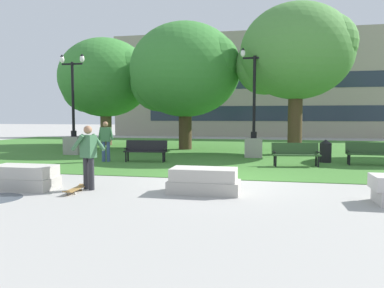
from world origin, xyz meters
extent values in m
plane|color=#A3A09B|center=(0.00, 0.00, 0.00)|extent=(140.00, 140.00, 0.00)
cube|color=#3D752D|center=(0.00, 10.00, 0.01)|extent=(40.00, 20.00, 0.02)
cube|color=#B2ADA3|center=(-5.17, -2.52, 0.16)|extent=(1.80, 0.90, 0.32)
cube|color=#BBB6AB|center=(-5.12, -2.52, 0.48)|extent=(1.66, 0.83, 0.32)
cube|color=#B2ADA3|center=(-0.28, -2.06, 0.16)|extent=(1.80, 0.90, 0.32)
cube|color=#BBB6AB|center=(-0.29, -2.06, 0.48)|extent=(1.66, 0.83, 0.32)
cylinder|color=#28282D|center=(-3.28, -2.28, 0.43)|extent=(0.15, 0.15, 0.86)
cylinder|color=#28282D|center=(-3.46, -2.21, 0.43)|extent=(0.15, 0.15, 0.86)
cube|color=#3D7047|center=(-3.37, -2.25, 1.16)|extent=(0.46, 0.37, 0.60)
cylinder|color=#3D7047|center=(-3.13, -2.14, 1.27)|extent=(0.47, 0.26, 0.46)
cylinder|color=#3D7047|center=(-3.61, -2.35, 1.27)|extent=(0.47, 0.26, 0.46)
sphere|color=#9E7051|center=(-3.37, -2.25, 1.60)|extent=(0.22, 0.22, 0.22)
cube|color=olive|center=(-3.55, -2.67, 0.09)|extent=(0.26, 0.81, 0.02)
cube|color=olive|center=(-3.51, -3.12, 0.11)|extent=(0.21, 0.13, 0.06)
cube|color=olive|center=(-3.58, -2.22, 0.11)|extent=(0.21, 0.13, 0.06)
cylinder|color=silver|center=(-3.42, -2.88, 0.03)|extent=(0.03, 0.06, 0.06)
cylinder|color=silver|center=(-3.64, -2.90, 0.03)|extent=(0.03, 0.06, 0.06)
cylinder|color=silver|center=(-3.45, -2.44, 0.03)|extent=(0.03, 0.06, 0.06)
cylinder|color=silver|center=(-3.67, -2.46, 0.03)|extent=(0.03, 0.06, 0.06)
cube|color=black|center=(-3.82, 3.71, 0.46)|extent=(1.83, 0.60, 0.05)
cube|color=black|center=(-3.84, 3.96, 0.69)|extent=(1.80, 0.28, 0.46)
cube|color=black|center=(-4.65, 3.63, 0.58)|extent=(0.09, 0.40, 0.04)
cube|color=black|center=(-2.98, 3.78, 0.58)|extent=(0.09, 0.40, 0.04)
cylinder|color=black|center=(-4.60, 3.48, 0.23)|extent=(0.07, 0.07, 0.41)
cylinder|color=black|center=(-3.01, 3.62, 0.23)|extent=(0.07, 0.07, 0.41)
cylinder|color=black|center=(-4.63, 3.79, 0.23)|extent=(0.07, 0.07, 0.41)
cylinder|color=black|center=(-3.03, 3.94, 0.23)|extent=(0.07, 0.07, 0.41)
cube|color=#284723|center=(2.36, 3.46, 0.46)|extent=(1.84, 0.69, 0.05)
cube|color=#284723|center=(2.32, 3.71, 0.69)|extent=(1.80, 0.38, 0.46)
cube|color=black|center=(1.53, 3.34, 0.58)|extent=(0.12, 0.40, 0.04)
cube|color=black|center=(3.19, 3.58, 0.58)|extent=(0.12, 0.40, 0.04)
cylinder|color=black|center=(1.59, 3.19, 0.23)|extent=(0.07, 0.07, 0.41)
cylinder|color=black|center=(3.17, 3.42, 0.23)|extent=(0.07, 0.07, 0.41)
cylinder|color=black|center=(1.54, 3.51, 0.23)|extent=(0.07, 0.07, 0.41)
cylinder|color=black|center=(3.13, 3.74, 0.23)|extent=(0.07, 0.07, 0.41)
cube|color=#284723|center=(5.26, 4.41, 0.46)|extent=(1.81, 0.50, 0.05)
cube|color=#284723|center=(5.26, 4.66, 0.69)|extent=(1.80, 0.18, 0.46)
cube|color=black|center=(4.42, 4.44, 0.58)|extent=(0.07, 0.40, 0.04)
cylinder|color=black|center=(4.45, 4.28, 0.23)|extent=(0.07, 0.07, 0.41)
cylinder|color=black|center=(4.46, 4.60, 0.23)|extent=(0.07, 0.07, 0.41)
cube|color=gray|center=(-8.41, 6.02, 0.47)|extent=(0.80, 0.80, 0.90)
cylinder|color=black|center=(-8.41, 6.02, 1.07)|extent=(0.28, 0.28, 0.30)
cylinder|color=black|center=(-8.41, 6.02, 2.79)|extent=(0.14, 0.14, 3.75)
cube|color=black|center=(-8.41, 6.02, 4.57)|extent=(1.10, 0.08, 0.08)
ellipsoid|color=white|center=(-8.96, 6.02, 4.81)|extent=(0.22, 0.22, 0.36)
cone|color=black|center=(-8.96, 6.02, 5.00)|extent=(0.20, 0.20, 0.13)
ellipsoid|color=white|center=(-7.86, 6.02, 4.81)|extent=(0.22, 0.22, 0.36)
cone|color=black|center=(-7.86, 6.02, 5.00)|extent=(0.20, 0.20, 0.13)
cube|color=gray|center=(0.61, 6.53, 0.47)|extent=(0.80, 0.80, 0.90)
cylinder|color=black|center=(0.61, 6.53, 1.07)|extent=(0.28, 0.28, 0.30)
cylinder|color=black|center=(0.61, 6.53, 2.84)|extent=(0.14, 0.14, 3.84)
cube|color=black|center=(0.61, 6.53, 4.66)|extent=(1.10, 0.08, 0.08)
ellipsoid|color=white|center=(0.06, 6.53, 4.90)|extent=(0.22, 0.22, 0.36)
cone|color=black|center=(0.06, 6.53, 5.10)|extent=(0.20, 0.20, 0.13)
ellipsoid|color=white|center=(1.16, 6.53, 4.90)|extent=(0.22, 0.22, 0.36)
cone|color=black|center=(1.16, 6.53, 5.10)|extent=(0.20, 0.20, 0.13)
cylinder|color=brown|center=(-9.39, 12.02, 1.42)|extent=(0.74, 0.74, 2.80)
ellipsoid|color=#387F33|center=(-9.39, 12.02, 4.50)|extent=(6.08, 6.08, 5.17)
sphere|color=#387F33|center=(-11.06, 12.63, 3.89)|extent=(3.34, 3.34, 3.34)
sphere|color=#387F33|center=(-7.87, 11.41, 4.80)|extent=(3.04, 3.04, 3.04)
cylinder|color=#4C3823|center=(2.62, 8.56, 1.84)|extent=(0.72, 0.72, 3.64)
ellipsoid|color=#4C893D|center=(2.62, 8.56, 5.22)|extent=(5.67, 5.67, 4.82)
sphere|color=#4C893D|center=(1.06, 9.12, 4.65)|extent=(3.12, 3.12, 3.12)
sphere|color=#4C893D|center=(4.04, 7.99, 5.50)|extent=(2.83, 2.83, 2.83)
cylinder|color=#42301E|center=(-3.50, 10.01, 1.45)|extent=(0.76, 0.76, 2.85)
ellipsoid|color=#387F33|center=(-3.50, 10.01, 4.62)|extent=(6.37, 6.37, 5.41)
sphere|color=#387F33|center=(-5.25, 10.65, 3.99)|extent=(3.50, 3.50, 3.50)
sphere|color=#387F33|center=(-1.91, 9.37, 4.94)|extent=(3.19, 3.19, 3.19)
cylinder|color=black|center=(3.66, 5.07, 0.42)|extent=(0.48, 0.48, 0.80)
cone|color=black|center=(3.66, 5.07, 0.90)|extent=(0.49, 0.49, 0.16)
cylinder|color=#384C7A|center=(-5.59, 3.44, 0.45)|extent=(0.15, 0.15, 0.86)
cylinder|color=#384C7A|center=(-5.40, 3.48, 0.45)|extent=(0.15, 0.15, 0.86)
cube|color=#3D7047|center=(-5.49, 3.46, 1.18)|extent=(0.44, 0.32, 0.60)
cylinder|color=#3D7047|center=(-5.75, 3.45, 1.21)|extent=(0.22, 0.14, 0.56)
cylinder|color=#3D7047|center=(-5.24, 3.47, 1.21)|extent=(0.22, 0.14, 0.56)
sphere|color=#9E7051|center=(-5.49, 3.46, 1.62)|extent=(0.22, 0.22, 0.22)
cube|color=gray|center=(1.15, 24.50, 4.92)|extent=(30.14, 1.00, 9.84)
cube|color=#232D3D|center=(1.15, 23.98, 2.20)|extent=(22.60, 0.03, 1.40)
cube|color=#232D3D|center=(1.15, 23.98, 5.20)|extent=(22.60, 0.03, 1.40)
camera|label=1|loc=(1.32, -11.36, 1.96)|focal=35.00mm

